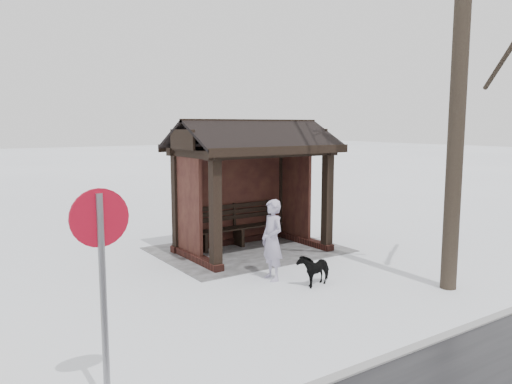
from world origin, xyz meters
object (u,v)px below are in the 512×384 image
bus_shelter (249,159)px  pedestrian (272,240)px  road_sign (101,253)px  dog (314,269)px

bus_shelter → pedestrian: bus_shelter is taller
pedestrian → road_sign: bearing=-52.5°
pedestrian → dog: size_ratio=2.17×
dog → road_sign: (4.50, 1.95, 1.38)m
pedestrian → road_sign: size_ratio=0.67×
dog → road_sign: 5.09m
bus_shelter → road_sign: (4.90, 4.78, -0.48)m
pedestrian → road_sign: road_sign is taller
bus_shelter → dog: size_ratio=5.01×
pedestrian → dog: 0.96m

